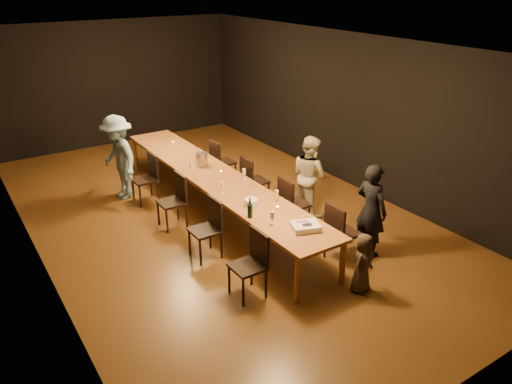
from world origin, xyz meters
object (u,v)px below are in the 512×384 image
chair_left_1 (205,230)px  champagne_bottle (250,208)px  woman_birthday (371,210)px  ice_bucket (202,159)px  plate_stack (251,203)px  chair_left_0 (247,266)px  chair_left_3 (145,179)px  child (363,263)px  woman_tan (310,175)px  birthday_cake (306,227)px  chair_left_2 (171,202)px  chair_right_0 (343,232)px  table (215,178)px  man_blue (119,158)px  chair_right_1 (294,203)px  chair_right_2 (255,180)px  chair_right_3 (223,162)px

chair_left_1 → champagne_bottle: champagne_bottle is taller
woman_birthday → ice_bucket: (-1.26, 3.07, 0.13)m
plate_stack → chair_left_0: bearing=-125.2°
chair_left_3 → woman_birthday: size_ratio=0.63×
woman_birthday → champagne_bottle: 1.85m
child → woman_tan: bearing=46.5°
birthday_cake → plate_stack: 1.07m
chair_left_2 → woman_birthday: (2.16, -2.48, 0.27)m
birthday_cake → chair_left_1: bearing=146.5°
chair_right_0 → birthday_cake: bearing=-87.5°
child → champagne_bottle: champagne_bottle is taller
chair_left_0 → chair_left_1: same height
woman_tan → chair_left_2: bearing=70.0°
table → plate_stack: (-0.14, -1.39, 0.11)m
table → chair_left_0: (-0.85, -2.40, -0.24)m
chair_left_1 → woman_birthday: woman_birthday is taller
woman_birthday → woman_tan: bearing=-11.3°
table → man_blue: size_ratio=3.68×
chair_right_1 → chair_right_2: 1.20m
chair_right_3 → birthday_cake: (-0.76, -3.63, 0.33)m
woman_birthday → birthday_cake: 1.23m
chair_right_2 → man_blue: man_blue is taller
chair_right_1 → chair_left_3: size_ratio=1.00×
chair_left_0 → chair_left_3: 3.60m
woman_tan → man_blue: (-2.59, 2.50, 0.09)m
child → chair_left_2: bearing=91.9°
child → plate_stack: size_ratio=4.13×
chair_right_1 → chair_left_2: same height
table → man_blue: 2.01m
chair_left_1 → champagne_bottle: 0.83m
table → chair_right_1: size_ratio=6.45×
chair_left_2 → chair_right_2: bearing=-90.0°
woman_birthday → chair_right_0: bearing=73.2°
chair_right_1 → man_blue: man_blue is taller
chair_right_3 → chair_left_0: bearing=-25.3°
chair_right_0 → woman_birthday: woman_birthday is taller
chair_right_1 → plate_stack: bearing=-79.2°
chair_right_0 → chair_right_3: size_ratio=1.00×
table → woman_birthday: (1.31, -2.48, 0.04)m
woman_tan → woman_birthday: bearing=175.8°
woman_birthday → ice_bucket: size_ratio=6.21×
chair_right_2 → chair_left_0: same height
chair_right_3 → woman_birthday: 3.72m
chair_right_0 → chair_left_3: bearing=-154.7°
table → child: 3.21m
woman_tan → man_blue: size_ratio=0.89×
chair_right_2 → ice_bucket: ice_bucket is taller
birthday_cake → chair_right_0: bearing=21.7°
chair_right_1 → child: 1.99m
chair_left_2 → ice_bucket: (0.90, 0.59, 0.40)m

